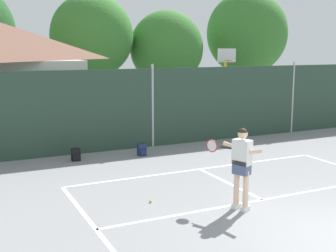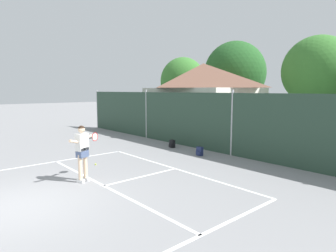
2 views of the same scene
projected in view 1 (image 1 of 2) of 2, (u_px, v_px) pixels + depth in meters
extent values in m
cube|color=white|center=(200.00, 169.00, 13.34)|extent=(8.20, 0.10, 0.01)
cube|color=white|center=(262.00, 200.00, 10.66)|extent=(8.20, 0.10, 0.01)
cube|color=white|center=(228.00, 183.00, 11.98)|extent=(0.10, 2.97, 0.01)
cube|color=#284233|center=(153.00, 108.00, 16.21)|extent=(26.00, 0.05, 2.86)
cylinder|color=#B2B2B7|center=(153.00, 106.00, 16.19)|extent=(0.09, 0.09, 3.01)
cylinder|color=#B2B2B7|center=(293.00, 97.00, 18.96)|extent=(0.09, 0.09, 3.01)
cylinder|color=yellow|center=(225.00, 95.00, 19.85)|extent=(0.12, 0.12, 3.05)
cube|color=white|center=(227.00, 55.00, 19.46)|extent=(0.90, 0.06, 0.60)
torus|color=#D85919|center=(230.00, 61.00, 19.26)|extent=(0.48, 0.48, 0.02)
cylinder|color=brown|center=(94.00, 94.00, 23.75)|extent=(0.36, 0.36, 2.34)
ellipsoid|color=#38752D|center=(92.00, 36.00, 23.23)|extent=(4.34, 3.91, 4.34)
cylinder|color=brown|center=(167.00, 95.00, 25.64)|extent=(0.36, 0.36, 1.77)
ellipsoid|color=#38752D|center=(167.00, 48.00, 25.17)|extent=(4.21, 3.79, 4.21)
cylinder|color=brown|center=(246.00, 87.00, 27.92)|extent=(0.36, 0.36, 2.29)
ellipsoid|color=#38752D|center=(247.00, 33.00, 27.35)|extent=(5.08, 4.57, 5.08)
cube|color=silver|center=(245.00, 208.00, 9.95)|extent=(0.29, 0.21, 0.10)
cube|color=silver|center=(236.00, 206.00, 10.11)|extent=(0.29, 0.21, 0.10)
cylinder|color=beige|center=(246.00, 189.00, 9.87)|extent=(0.13, 0.13, 0.82)
cylinder|color=beige|center=(237.00, 186.00, 10.03)|extent=(0.13, 0.13, 0.82)
cube|color=#47567A|center=(242.00, 167.00, 9.87)|extent=(0.36, 0.42, 0.32)
cube|color=silver|center=(242.00, 152.00, 9.81)|extent=(0.38, 0.46, 0.56)
sphere|color=beige|center=(243.00, 134.00, 9.74)|extent=(0.22, 0.22, 0.22)
sphere|color=black|center=(243.00, 133.00, 9.74)|extent=(0.21, 0.21, 0.21)
cylinder|color=beige|center=(234.00, 147.00, 9.90)|extent=(0.30, 0.55, 0.17)
cylinder|color=beige|center=(253.00, 152.00, 9.62)|extent=(0.28, 0.50, 0.22)
cylinder|color=black|center=(226.00, 148.00, 10.03)|extent=(0.15, 0.29, 0.04)
torus|color=red|center=(212.00, 146.00, 10.22)|extent=(0.14, 0.29, 0.30)
cylinder|color=silver|center=(212.00, 146.00, 10.22)|extent=(0.11, 0.24, 0.26)
sphere|color=#CCE033|center=(151.00, 201.00, 10.46)|extent=(0.07, 0.07, 0.07)
cube|color=black|center=(76.00, 155.00, 14.32)|extent=(0.29, 0.19, 0.40)
cube|color=black|center=(77.00, 158.00, 14.23)|extent=(0.23, 0.07, 0.18)
torus|color=black|center=(75.00, 148.00, 14.29)|extent=(0.09, 0.02, 0.09)
cube|color=navy|center=(142.00, 150.00, 15.02)|extent=(0.29, 0.20, 0.40)
cube|color=navy|center=(143.00, 153.00, 14.93)|extent=(0.23, 0.07, 0.18)
torus|color=black|center=(142.00, 143.00, 14.99)|extent=(0.09, 0.02, 0.09)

